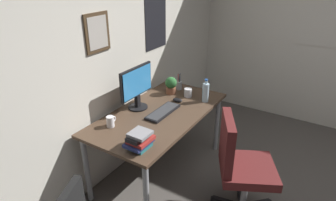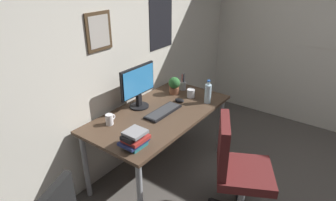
{
  "view_description": "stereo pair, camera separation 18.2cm",
  "coord_description": "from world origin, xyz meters",
  "px_view_note": "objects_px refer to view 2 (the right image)",
  "views": [
    {
      "loc": [
        -2.05,
        0.24,
        2.06
      ],
      "look_at": [
        0.06,
        1.57,
        0.88
      ],
      "focal_mm": 30.93,
      "sensor_mm": 36.0,
      "label": 1
    },
    {
      "loc": [
        -1.94,
        0.09,
        2.06
      ],
      "look_at": [
        0.06,
        1.57,
        0.88
      ],
      "focal_mm": 30.93,
      "sensor_mm": 36.0,
      "label": 2
    }
  ],
  "objects_px": {
    "monitor": "(138,85)",
    "coffee_mug_near": "(110,119)",
    "computer_mouse": "(179,100)",
    "pen_cup": "(183,85)",
    "water_bottle": "(208,93)",
    "coffee_mug_far": "(191,93)",
    "office_chair": "(236,166)",
    "potted_plant": "(174,85)",
    "keyboard": "(163,112)",
    "book_stack_left": "(135,139)"
  },
  "relations": [
    {
      "from": "computer_mouse",
      "to": "coffee_mug_near",
      "type": "relative_size",
      "value": 1.02
    },
    {
      "from": "computer_mouse",
      "to": "coffee_mug_near",
      "type": "bearing_deg",
      "value": 162.3
    },
    {
      "from": "keyboard",
      "to": "computer_mouse",
      "type": "distance_m",
      "value": 0.3
    },
    {
      "from": "pen_cup",
      "to": "book_stack_left",
      "type": "height_order",
      "value": "pen_cup"
    },
    {
      "from": "coffee_mug_far",
      "to": "book_stack_left",
      "type": "distance_m",
      "value": 1.09
    },
    {
      "from": "pen_cup",
      "to": "coffee_mug_far",
      "type": "bearing_deg",
      "value": -122.49
    },
    {
      "from": "keyboard",
      "to": "coffee_mug_near",
      "type": "xyz_separation_m",
      "value": [
        -0.47,
        0.26,
        0.04
      ]
    },
    {
      "from": "keyboard",
      "to": "computer_mouse",
      "type": "height_order",
      "value": "computer_mouse"
    },
    {
      "from": "water_bottle",
      "to": "coffee_mug_far",
      "type": "distance_m",
      "value": 0.22
    },
    {
      "from": "office_chair",
      "to": "coffee_mug_far",
      "type": "height_order",
      "value": "office_chair"
    },
    {
      "from": "coffee_mug_near",
      "to": "book_stack_left",
      "type": "bearing_deg",
      "value": -106.51
    },
    {
      "from": "pen_cup",
      "to": "water_bottle",
      "type": "bearing_deg",
      "value": -108.39
    },
    {
      "from": "coffee_mug_near",
      "to": "coffee_mug_far",
      "type": "distance_m",
      "value": 0.99
    },
    {
      "from": "coffee_mug_near",
      "to": "potted_plant",
      "type": "bearing_deg",
      "value": -4.42
    },
    {
      "from": "water_bottle",
      "to": "computer_mouse",
      "type": "bearing_deg",
      "value": 124.05
    },
    {
      "from": "office_chair",
      "to": "coffee_mug_near",
      "type": "xyz_separation_m",
      "value": [
        -0.38,
        1.09,
        0.26
      ]
    },
    {
      "from": "potted_plant",
      "to": "monitor",
      "type": "bearing_deg",
      "value": 168.8
    },
    {
      "from": "monitor",
      "to": "potted_plant",
      "type": "xyz_separation_m",
      "value": [
        0.49,
        -0.1,
        -0.13
      ]
    },
    {
      "from": "office_chair",
      "to": "coffee_mug_far",
      "type": "distance_m",
      "value": 1.03
    },
    {
      "from": "computer_mouse",
      "to": "pen_cup",
      "type": "xyz_separation_m",
      "value": [
        0.3,
        0.16,
        0.04
      ]
    },
    {
      "from": "office_chair",
      "to": "coffee_mug_far",
      "type": "relative_size",
      "value": 7.71
    },
    {
      "from": "monitor",
      "to": "pen_cup",
      "type": "relative_size",
      "value": 2.3
    },
    {
      "from": "water_bottle",
      "to": "coffee_mug_near",
      "type": "relative_size",
      "value": 2.33
    },
    {
      "from": "monitor",
      "to": "book_stack_left",
      "type": "height_order",
      "value": "monitor"
    },
    {
      "from": "monitor",
      "to": "potted_plant",
      "type": "height_order",
      "value": "monitor"
    },
    {
      "from": "water_bottle",
      "to": "pen_cup",
      "type": "bearing_deg",
      "value": 71.61
    },
    {
      "from": "office_chair",
      "to": "pen_cup",
      "type": "bearing_deg",
      "value": 55.61
    },
    {
      "from": "water_bottle",
      "to": "coffee_mug_far",
      "type": "relative_size",
      "value": 2.05
    },
    {
      "from": "book_stack_left",
      "to": "office_chair",
      "type": "bearing_deg",
      "value": -52.56
    },
    {
      "from": "keyboard",
      "to": "coffee_mug_near",
      "type": "bearing_deg",
      "value": 151.37
    },
    {
      "from": "monitor",
      "to": "coffee_mug_near",
      "type": "xyz_separation_m",
      "value": [
        -0.43,
        -0.03,
        -0.19
      ]
    },
    {
      "from": "coffee_mug_far",
      "to": "coffee_mug_near",
      "type": "bearing_deg",
      "value": 163.85
    },
    {
      "from": "water_bottle",
      "to": "keyboard",
      "type": "bearing_deg",
      "value": 153.28
    },
    {
      "from": "keyboard",
      "to": "office_chair",
      "type": "bearing_deg",
      "value": -95.99
    },
    {
      "from": "office_chair",
      "to": "potted_plant",
      "type": "relative_size",
      "value": 4.87
    },
    {
      "from": "monitor",
      "to": "coffee_mug_near",
      "type": "height_order",
      "value": "monitor"
    },
    {
      "from": "water_bottle",
      "to": "book_stack_left",
      "type": "relative_size",
      "value": 1.11
    },
    {
      "from": "monitor",
      "to": "potted_plant",
      "type": "distance_m",
      "value": 0.52
    },
    {
      "from": "water_bottle",
      "to": "potted_plant",
      "type": "height_order",
      "value": "water_bottle"
    },
    {
      "from": "potted_plant",
      "to": "pen_cup",
      "type": "bearing_deg",
      "value": -6.14
    },
    {
      "from": "monitor",
      "to": "book_stack_left",
      "type": "distance_m",
      "value": 0.74
    },
    {
      "from": "keyboard",
      "to": "water_bottle",
      "type": "height_order",
      "value": "water_bottle"
    },
    {
      "from": "keyboard",
      "to": "pen_cup",
      "type": "relative_size",
      "value": 2.15
    },
    {
      "from": "monitor",
      "to": "coffee_mug_near",
      "type": "distance_m",
      "value": 0.47
    },
    {
      "from": "water_bottle",
      "to": "potted_plant",
      "type": "relative_size",
      "value": 1.29
    },
    {
      "from": "keyboard",
      "to": "book_stack_left",
      "type": "bearing_deg",
      "value": -163.96
    },
    {
      "from": "coffee_mug_near",
      "to": "water_bottle",
      "type": "bearing_deg",
      "value": -27.69
    },
    {
      "from": "monitor",
      "to": "pen_cup",
      "type": "bearing_deg",
      "value": -10.02
    },
    {
      "from": "book_stack_left",
      "to": "potted_plant",
      "type": "bearing_deg",
      "value": 18.86
    },
    {
      "from": "office_chair",
      "to": "monitor",
      "type": "height_order",
      "value": "monitor"
    }
  ]
}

